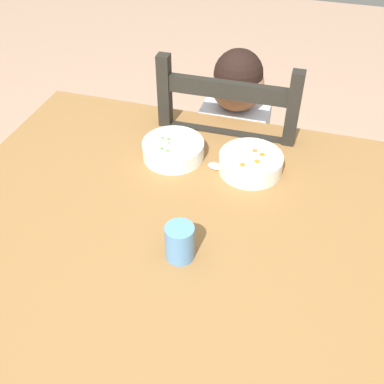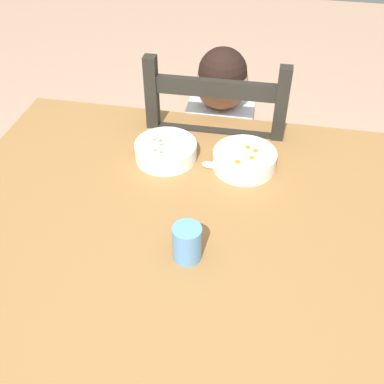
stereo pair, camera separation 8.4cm
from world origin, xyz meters
name	(u,v)px [view 2 (the right image)]	position (x,y,z in m)	size (l,w,h in m)	color
ground_plane	(188,381)	(0.00, 0.00, 0.00)	(8.00, 8.00, 0.00)	tan
dining_table	(186,257)	(0.00, 0.00, 0.64)	(1.24, 1.04, 0.74)	olive
dining_chair	(217,177)	(0.00, 0.56, 0.45)	(0.43, 0.43, 0.96)	black
child_figure	(218,140)	(0.00, 0.56, 0.61)	(0.32, 0.31, 0.93)	silver
bowl_of_peas	(166,150)	(-0.11, 0.27, 0.76)	(0.17, 0.17, 0.05)	white
bowl_of_carrots	(244,159)	(0.11, 0.27, 0.76)	(0.17, 0.17, 0.05)	white
spoon	(216,166)	(0.04, 0.25, 0.74)	(0.14, 0.04, 0.01)	silver
drinking_cup	(187,243)	(0.02, -0.08, 0.78)	(0.06, 0.06, 0.09)	#5A93CD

